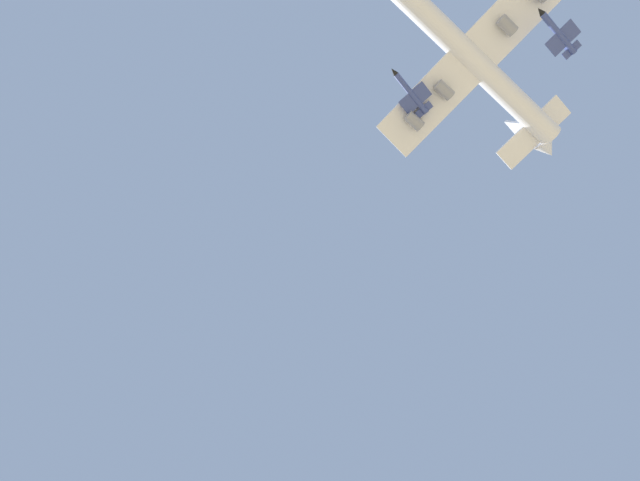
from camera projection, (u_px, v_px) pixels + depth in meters
name	position (u px, v px, depth m)	size (l,w,h in m)	color
carrier_jet	(469.00, 57.00, 124.63)	(76.21, 60.71, 19.83)	white
chase_jet_lead	(559.00, 33.00, 116.93)	(15.23, 8.97, 4.00)	#38478C
chase_jet_left_wing	(411.00, 94.00, 123.73)	(15.32, 8.80, 4.00)	#38478C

